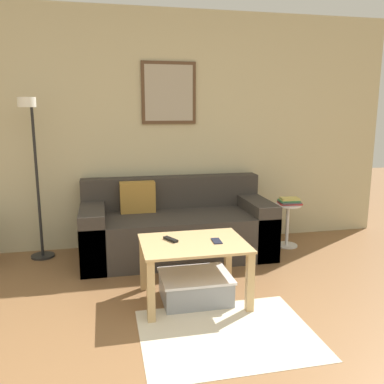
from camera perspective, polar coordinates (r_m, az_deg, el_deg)
The scene contains 10 objects.
wall_back at distance 4.52m, azimuth -6.08°, elevation 8.58°, with size 5.60×0.09×2.55m.
area_rug at distance 2.95m, azimuth 4.97°, elevation -19.20°, with size 1.18×0.91×0.01m, color beige.
couch at distance 4.26m, azimuth -2.27°, elevation -5.07°, with size 1.93×0.86×0.79m.
coffee_table at distance 3.24m, azimuth 0.21°, elevation -8.67°, with size 0.82×0.63×0.48m.
storage_bin at distance 3.34m, azimuth 0.47°, elevation -13.19°, with size 0.56×0.45×0.21m.
floor_lamp at distance 4.21m, azimuth -21.35°, elevation 4.08°, with size 0.24×0.45×1.62m.
side_table at distance 4.65m, azimuth 13.25°, elevation -4.01°, with size 0.29×0.29×0.48m.
book_stack at distance 4.60m, azimuth 13.52°, elevation -1.26°, with size 0.26×0.21×0.07m.
remote_control at distance 3.25m, azimuth -2.98°, elevation -6.66°, with size 0.04×0.15×0.02m, color black.
cell_phone at distance 3.23m, azimuth 3.47°, elevation -6.87°, with size 0.07×0.14×0.01m, color #1E2338.
Camera 1 is at (-0.49, -1.34, 1.50)m, focal length 38.00 mm.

